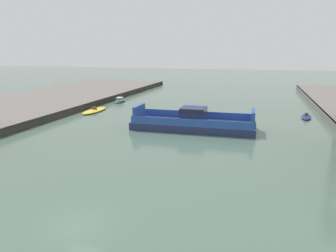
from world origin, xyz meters
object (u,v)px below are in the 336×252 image
object	(u,v)px
moored_boat_near_right	(306,117)
moored_boat_mid_left	(120,100)
moored_boat_near_left	(94,110)
chain_ferry	(193,122)

from	to	relation	value
moored_boat_near_right	moored_boat_mid_left	xyz separation A→B (m)	(-39.43, 7.13, 0.19)
moored_boat_near_left	moored_boat_mid_left	size ratio (longest dim) A/B	1.57
moored_boat_near_right	chain_ferry	bearing A→B (deg)	-141.92
chain_ferry	moored_boat_mid_left	bearing A→B (deg)	136.28
moored_boat_near_right	moored_boat_mid_left	size ratio (longest dim) A/B	1.08
chain_ferry	moored_boat_mid_left	world-z (taller)	chain_ferry
moored_boat_mid_left	moored_boat_near_right	bearing A→B (deg)	-10.26
moored_boat_near_right	moored_boat_mid_left	bearing A→B (deg)	169.74
chain_ferry	moored_boat_near_left	bearing A→B (deg)	158.30
moored_boat_near_left	moored_boat_mid_left	world-z (taller)	moored_boat_mid_left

